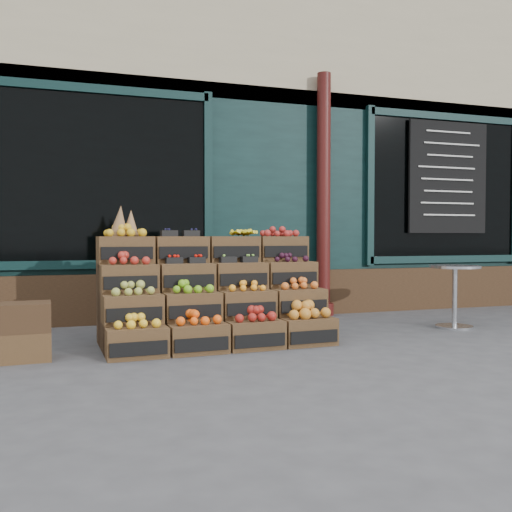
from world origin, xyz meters
name	(u,v)px	position (x,y,z in m)	size (l,w,h in m)	color
ground	(300,350)	(0.00, 0.00, 0.00)	(60.00, 60.00, 0.00)	#464649
shop_facade	(187,160)	(0.00, 5.11, 2.40)	(12.00, 6.24, 4.80)	black
crate_display	(212,300)	(-0.68, 0.64, 0.42)	(2.20, 1.12, 1.36)	#4F361F
spare_crates	(20,332)	(-2.43, 0.32, 0.25)	(0.50, 0.36, 0.49)	#4F361F
bistro_table	(455,289)	(2.16, 0.59, 0.45)	(0.57, 0.57, 0.72)	#ADB0B4
shopkeeper	(112,244)	(-1.47, 2.94, 0.94)	(0.69, 0.45, 1.89)	#154B22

